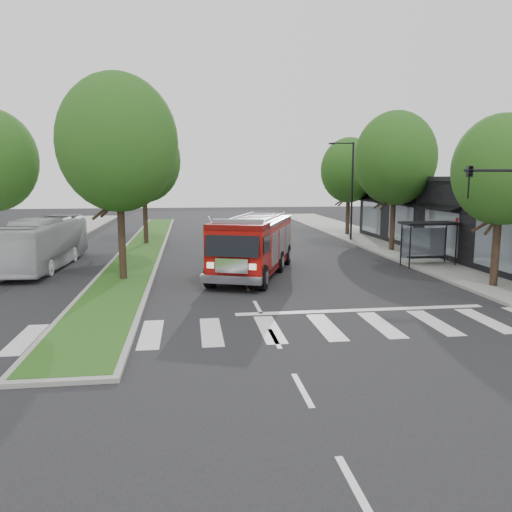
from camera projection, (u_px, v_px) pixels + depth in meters
The scene contains 13 objects.
ground at pixel (258, 307), 20.06m from camera, with size 140.00×140.00×0.00m, color black.
sidewalk_right at pixel (432, 259), 31.49m from camera, with size 5.00×80.00×0.15m, color gray.
median at pixel (144, 247), 36.87m from camera, with size 3.00×50.00×0.15m.
storefront_row at pixel (500, 220), 31.71m from camera, with size 8.00×30.00×5.00m, color black.
bus_shelter at pixel (428, 232), 29.20m from camera, with size 3.20×1.60×2.61m.
tree_right_near at pixel (502, 170), 22.68m from camera, with size 4.40×4.40×8.05m.
tree_right_mid at pixel (395, 158), 34.28m from camera, with size 5.60×5.60×9.72m.
tree_right_far at pixel (349, 170), 44.17m from camera, with size 5.00×5.00×8.73m.
tree_median_near at pixel (118, 143), 24.08m from camera, with size 5.80×5.80×10.16m.
tree_median_far at pixel (143, 160), 37.84m from camera, with size 5.60×5.60×9.72m.
streetlight_right_far at pixel (350, 186), 40.31m from camera, with size 2.11×0.20×8.00m.
fire_engine at pixel (253, 246), 26.59m from camera, with size 5.81×9.75×3.25m.
city_bus at pixel (44, 243), 28.79m from camera, with size 2.43×10.36×2.89m, color silver.
Camera 1 is at (-2.67, -19.31, 5.14)m, focal length 35.00 mm.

